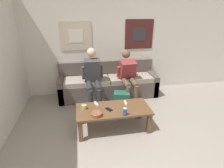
{
  "coord_description": "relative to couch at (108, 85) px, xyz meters",
  "views": [
    {
      "loc": [
        -0.56,
        -1.41,
        1.93
      ],
      "look_at": [
        -0.0,
        1.63,
        0.65
      ],
      "focal_mm": 28.0,
      "sensor_mm": 36.0,
      "label": 1
    }
  ],
  "objects": [
    {
      "name": "coffee_table",
      "position": [
        -0.13,
        -1.33,
        0.05
      ],
      "size": [
        1.26,
        0.58,
        0.4
      ],
      "color": "brown",
      "rests_on": "ground_plane"
    },
    {
      "name": "couch",
      "position": [
        0.0,
        0.0,
        0.0
      ],
      "size": [
        2.33,
        0.67,
        0.82
      ],
      "color": "#564C47",
      "rests_on": "ground_plane"
    },
    {
      "name": "game_controller_near_right",
      "position": [
        0.12,
        -1.2,
        0.13
      ],
      "size": [
        0.04,
        0.15,
        0.03
      ],
      "color": "white",
      "rests_on": "coffee_table"
    },
    {
      "name": "person_seated_teen",
      "position": [
        0.4,
        -0.34,
        0.34
      ],
      "size": [
        0.47,
        0.88,
        1.15
      ],
      "color": "brown",
      "rests_on": "ground_plane"
    },
    {
      "name": "game_controller_near_left",
      "position": [
        -0.41,
        -1.14,
        0.13
      ],
      "size": [
        0.08,
        0.15,
        0.03
      ],
      "color": "white",
      "rests_on": "coffee_table"
    },
    {
      "name": "drink_can_blue",
      "position": [
        0.01,
        -1.57,
        0.18
      ],
      "size": [
        0.07,
        0.07,
        0.12
      ],
      "color": "#28479E",
      "rests_on": "coffee_table"
    },
    {
      "name": "wall_back",
      "position": [
        -0.06,
        0.34,
        0.99
      ],
      "size": [
        10.0,
        0.07,
        2.55
      ],
      "color": "silver",
      "rests_on": "ground_plane"
    },
    {
      "name": "person_seated_adult",
      "position": [
        -0.39,
        -0.38,
        0.38
      ],
      "size": [
        0.47,
        0.83,
        1.24
      ],
      "color": "#2D2D33",
      "rests_on": "ground_plane"
    },
    {
      "name": "pillar_candle",
      "position": [
        -0.63,
        -1.27,
        0.15
      ],
      "size": [
        0.09,
        0.09,
        0.09
      ],
      "color": "tan",
      "rests_on": "coffee_table"
    },
    {
      "name": "cell_phone",
      "position": [
        -0.21,
        -1.36,
        0.12
      ],
      "size": [
        0.13,
        0.15,
        0.01
      ],
      "color": "black",
      "rests_on": "coffee_table"
    },
    {
      "name": "backpack",
      "position": [
        0.16,
        -0.71,
        -0.11
      ],
      "size": [
        0.38,
        0.32,
        0.39
      ],
      "color": "#1E5642",
      "rests_on": "ground_plane"
    },
    {
      "name": "ceramic_bowl",
      "position": [
        -0.44,
        -1.52,
        0.15
      ],
      "size": [
        0.18,
        0.18,
        0.06
      ],
      "color": "brown",
      "rests_on": "coffee_table"
    }
  ]
}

